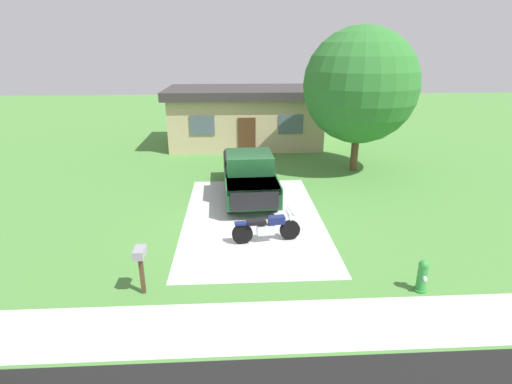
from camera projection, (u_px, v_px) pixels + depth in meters
The scene contains 9 objects.
ground_plane at pixel (253, 218), 14.57m from camera, with size 80.00×80.00×0.00m, color #4C863B.
driveway_pad at pixel (253, 218), 14.57m from camera, with size 4.96×8.51×0.01m, color #BDBDBD.
sidewalk_strip at pixel (265, 326), 8.94m from camera, with size 36.00×1.80×0.01m, color silver.
motorcycle at pixel (267, 228), 12.67m from camera, with size 2.21×0.70×1.09m.
pickup_truck at pixel (249, 173), 16.58m from camera, with size 2.21×5.69×1.90m.
fire_hydrant at pixel (422, 276), 10.09m from camera, with size 0.32×0.40×0.87m.
mailbox at pixel (140, 259), 9.82m from camera, with size 0.26×0.48×1.26m.
shade_tree at pixel (360, 86), 18.80m from camera, with size 5.40×5.40×6.85m.
neighbor_house at pixel (245, 116), 24.99m from camera, with size 9.60×5.60×3.50m.
Camera 1 is at (-0.62, -13.34, 5.90)m, focal length 28.02 mm.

